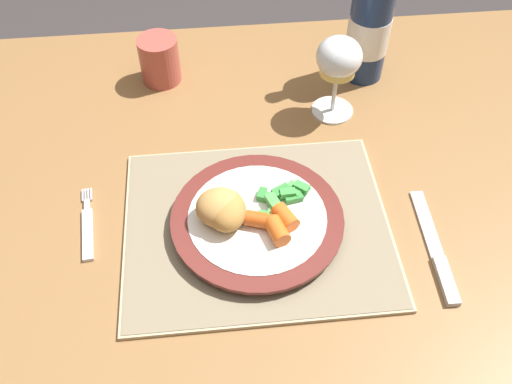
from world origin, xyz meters
name	(u,v)px	position (x,y,z in m)	size (l,w,h in m)	color
dining_table	(252,226)	(0.00, 0.00, 0.65)	(1.40, 0.83, 0.74)	olive
placemat	(258,226)	(0.00, -0.07, 0.74)	(0.36, 0.30, 0.01)	tan
dinner_plate	(255,221)	(0.00, -0.07, 0.76)	(0.23, 0.23, 0.02)	white
breaded_croquettes	(223,209)	(-0.04, -0.07, 0.79)	(0.08, 0.07, 0.04)	tan
green_beans_pile	(281,199)	(0.03, -0.05, 0.77)	(0.08, 0.07, 0.02)	green
glazed_carrots	(275,223)	(0.02, -0.09, 0.78)	(0.07, 0.06, 0.02)	#CC5119
fork	(88,228)	(-0.23, -0.05, 0.74)	(0.03, 0.13, 0.01)	silver
table_knife	(437,255)	(0.23, -0.14, 0.74)	(0.02, 0.18, 0.01)	silver
wine_glass	(339,61)	(0.15, 0.15, 0.84)	(0.07, 0.07, 0.14)	silver
bottle	(370,21)	(0.22, 0.24, 0.84)	(0.07, 0.07, 0.27)	navy
drinking_cup	(159,59)	(-0.13, 0.27, 0.78)	(0.07, 0.07, 0.08)	#B24C42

